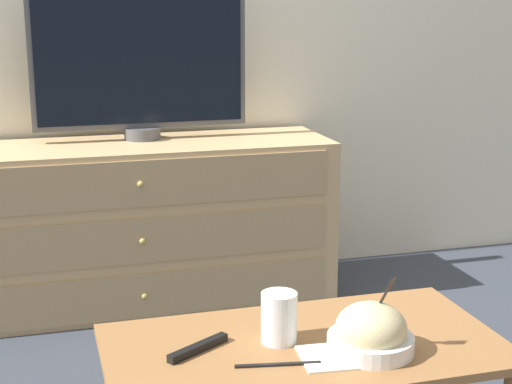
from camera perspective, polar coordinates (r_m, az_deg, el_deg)
ground_plane at (r=3.40m, az=-9.01°, el=-6.28°), size 12.00×12.00×0.00m
dresser at (r=3.06m, az=-8.85°, el=-2.33°), size 1.52×0.47×0.63m
tv at (r=3.05m, az=-8.44°, el=9.13°), size 0.82×0.14×0.55m
coffee_table at (r=1.84m, az=3.52°, el=-12.63°), size 0.90×0.48×0.40m
takeout_bowl at (r=1.77m, az=8.36°, el=-10.11°), size 0.19×0.19×0.18m
drink_cup at (r=1.80m, az=1.69°, el=-9.32°), size 0.08×0.08×0.12m
napkin at (r=1.75m, az=5.50°, el=-11.86°), size 0.15×0.15×0.00m
knife at (r=1.71m, az=1.60°, el=-12.44°), size 0.18×0.04×0.01m
remote_control at (r=1.77m, az=-4.23°, el=-11.24°), size 0.15×0.10×0.02m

